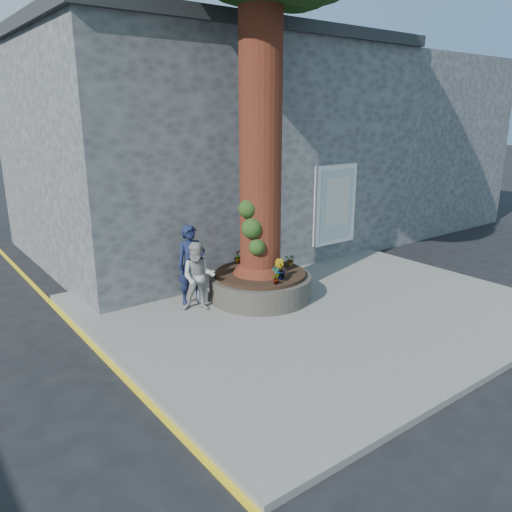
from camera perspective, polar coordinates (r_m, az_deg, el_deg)
ground at (r=9.57m, az=4.04°, el=-9.81°), size 120.00×120.00×0.00m
pavement at (r=11.16m, az=6.50°, el=-5.65°), size 9.00×8.00×0.12m
yellow_line at (r=8.94m, az=-15.75°, el=-12.39°), size 0.10×30.00×0.01m
stone_shop at (r=15.95m, az=-6.21°, el=12.40°), size 10.30×8.30×6.30m
neighbour_shop at (r=21.22m, az=13.08°, el=12.58°), size 6.00×8.00×6.00m
planter at (r=11.31m, az=0.48°, el=-3.32°), size 2.30×2.30×0.60m
man at (r=10.86m, az=-7.40°, el=-1.03°), size 0.70×0.52×1.76m
woman at (r=10.53m, az=-6.60°, el=-2.36°), size 0.91×0.87×1.48m
shopping_bag at (r=11.11m, az=-6.12°, el=-4.62°), size 0.22×0.17×0.28m
plant_a at (r=10.38m, az=2.29°, el=-2.23°), size 0.22×0.16×0.39m
plant_b at (r=10.68m, az=2.77°, el=-1.52°), size 0.31×0.32×0.45m
plant_c at (r=11.81m, az=-2.06°, el=-0.05°), size 0.23×0.23×0.34m
plant_d at (r=11.64m, az=3.99°, el=-0.43°), size 0.29×0.31×0.30m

